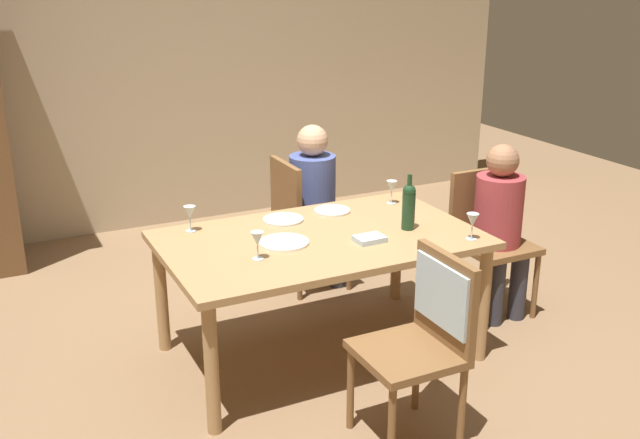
# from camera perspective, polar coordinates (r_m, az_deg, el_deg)

# --- Properties ---
(ground_plane) EXTENTS (10.00, 10.00, 0.00)m
(ground_plane) POSITION_cam_1_polar(r_m,az_deg,el_deg) (4.40, 0.00, -10.30)
(ground_plane) COLOR #846647
(rear_room_partition) EXTENTS (6.40, 0.12, 2.70)m
(rear_room_partition) POSITION_cam_1_polar(r_m,az_deg,el_deg) (6.45, -11.01, 11.55)
(rear_room_partition) COLOR tan
(rear_room_partition) RESTS_ON ground_plane
(dining_table) EXTENTS (1.74, 1.06, 0.73)m
(dining_table) POSITION_cam_1_polar(r_m,az_deg,el_deg) (4.12, 0.00, -2.32)
(dining_table) COLOR #A87F51
(dining_table) RESTS_ON ground_plane
(chair_right_end) EXTENTS (0.44, 0.44, 0.92)m
(chair_right_end) POSITION_cam_1_polar(r_m,az_deg,el_deg) (4.88, 12.84, -0.90)
(chair_right_end) COLOR brown
(chair_right_end) RESTS_ON ground_plane
(chair_far_right) EXTENTS (0.44, 0.44, 0.92)m
(chair_far_right) POSITION_cam_1_polar(r_m,az_deg,el_deg) (5.06, -1.46, 0.33)
(chair_far_right) COLOR brown
(chair_far_right) RESTS_ON ground_plane
(chair_near) EXTENTS (0.46, 0.44, 0.92)m
(chair_near) POSITION_cam_1_polar(r_m,az_deg,el_deg) (3.49, 8.55, -7.84)
(chair_near) COLOR brown
(chair_near) RESTS_ON ground_plane
(person_woman_host) EXTENTS (0.30, 0.35, 1.13)m
(person_woman_host) POSITION_cam_1_polar(r_m,az_deg,el_deg) (4.76, 13.79, 0.03)
(person_woman_host) COLOR #33333D
(person_woman_host) RESTS_ON ground_plane
(person_man_bearded) EXTENTS (0.36, 0.32, 1.16)m
(person_man_bearded) POSITION_cam_1_polar(r_m,az_deg,el_deg) (5.06, -0.31, 1.92)
(person_man_bearded) COLOR #33333D
(person_man_bearded) RESTS_ON ground_plane
(wine_bottle_tall_green) EXTENTS (0.08, 0.08, 0.32)m
(wine_bottle_tall_green) POSITION_cam_1_polar(r_m,az_deg,el_deg) (4.19, 6.87, 1.11)
(wine_bottle_tall_green) COLOR #19381E
(wine_bottle_tall_green) RESTS_ON dining_table
(wine_glass_near_left) EXTENTS (0.07, 0.07, 0.15)m
(wine_glass_near_left) POSITION_cam_1_polar(r_m,az_deg,el_deg) (4.20, -10.03, 0.47)
(wine_glass_near_left) COLOR silver
(wine_glass_near_left) RESTS_ON dining_table
(wine_glass_centre) EXTENTS (0.07, 0.07, 0.15)m
(wine_glass_centre) POSITION_cam_1_polar(r_m,az_deg,el_deg) (4.65, 5.57, 2.49)
(wine_glass_centre) COLOR silver
(wine_glass_centre) RESTS_ON dining_table
(wine_glass_near_right) EXTENTS (0.07, 0.07, 0.15)m
(wine_glass_near_right) POSITION_cam_1_polar(r_m,az_deg,el_deg) (3.76, -4.87, -1.57)
(wine_glass_near_right) COLOR silver
(wine_glass_near_right) RESTS_ON dining_table
(wine_glass_far) EXTENTS (0.07, 0.07, 0.15)m
(wine_glass_far) POSITION_cam_1_polar(r_m,az_deg,el_deg) (4.10, 11.71, -0.12)
(wine_glass_far) COLOR silver
(wine_glass_far) RESTS_ON dining_table
(dinner_plate_host) EXTENTS (0.27, 0.27, 0.01)m
(dinner_plate_host) POSITION_cam_1_polar(r_m,az_deg,el_deg) (3.99, -2.80, -1.78)
(dinner_plate_host) COLOR white
(dinner_plate_host) RESTS_ON dining_table
(dinner_plate_guest_left) EXTENTS (0.22, 0.22, 0.01)m
(dinner_plate_guest_left) POSITION_cam_1_polar(r_m,az_deg,el_deg) (4.50, 0.95, 0.69)
(dinner_plate_guest_left) COLOR silver
(dinner_plate_guest_left) RESTS_ON dining_table
(dinner_plate_guest_right) EXTENTS (0.24, 0.24, 0.01)m
(dinner_plate_guest_right) POSITION_cam_1_polar(r_m,az_deg,el_deg) (4.35, -2.87, -0.00)
(dinner_plate_guest_right) COLOR silver
(dinner_plate_guest_right) RESTS_ON dining_table
(folded_napkin) EXTENTS (0.16, 0.12, 0.03)m
(folded_napkin) POSITION_cam_1_polar(r_m,az_deg,el_deg) (4.02, 3.87, -1.51)
(folded_napkin) COLOR #ADC6D6
(folded_napkin) RESTS_ON dining_table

